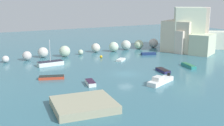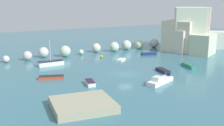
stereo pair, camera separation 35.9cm
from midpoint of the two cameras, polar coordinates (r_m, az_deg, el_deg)
name	(u,v)px [view 1 (the left image)]	position (r m, az deg, el deg)	size (l,w,h in m)	color
cove_water	(126,74)	(51.48, 2.61, -2.22)	(160.00, 160.00, 0.00)	#386D7D
cliff_headland_right	(188,34)	(77.50, 15.09, 5.77)	(20.38, 19.07, 11.34)	beige
rock_breakwater	(101,48)	(71.76, -2.47, 3.09)	(41.62, 4.09, 2.62)	silver
stone_dock	(84,105)	(35.63, -6.05, -8.41)	(7.50, 6.83, 0.99)	#9D9B7F
channel_buoy	(101,57)	(65.20, -2.39, 1.31)	(0.66, 0.66, 0.66)	gold
moored_boat_0	(50,63)	(59.23, -12.57, -0.05)	(5.25, 2.05, 5.37)	white
moored_boat_1	(121,60)	(62.26, 1.63, 0.65)	(2.99, 2.77, 0.42)	white
moored_boat_2	(163,70)	(53.66, 10.12, -1.50)	(1.88, 3.68, 0.52)	navy
moored_boat_3	(52,77)	(49.30, -12.38, -2.87)	(4.50, 2.79, 0.54)	#C1422A
moored_boat_4	(148,54)	(69.50, 7.28, 1.90)	(3.77, 2.32, 0.56)	navy
moored_boat_5	(90,83)	(45.04, -4.64, -4.02)	(1.77, 3.19, 0.67)	white
moored_boat_6	(188,66)	(58.37, 15.11, -0.53)	(2.18, 4.48, 0.63)	teal
moored_boat_7	(160,81)	(46.18, 9.56, -3.56)	(5.98, 3.66, 1.33)	white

